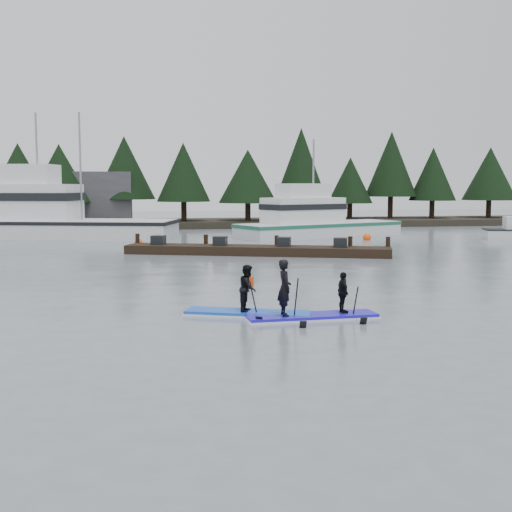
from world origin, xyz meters
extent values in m
plane|color=slate|center=(0.00, 0.00, 0.00)|extent=(160.00, 160.00, 0.00)
cube|color=#2D281E|center=(0.00, 42.00, 0.30)|extent=(70.00, 8.00, 0.60)
cube|color=#4C4C51|center=(-14.00, 44.00, 2.50)|extent=(18.00, 6.00, 5.00)
cube|color=silver|center=(-10.56, 30.76, 0.12)|extent=(18.31, 9.37, 2.35)
cube|color=white|center=(-12.60, 31.32, 2.57)|extent=(8.59, 5.49, 2.55)
cylinder|color=gray|center=(-11.41, 30.99, 5.10)|extent=(0.14, 0.14, 7.60)
cube|color=silver|center=(8.90, 28.75, 0.09)|extent=(13.40, 8.38, 1.85)
cube|color=white|center=(7.46, 28.16, 1.94)|extent=(6.41, 4.70, 1.85)
cylinder|color=gray|center=(8.30, 28.51, 4.06)|extent=(0.14, 0.14, 6.08)
cube|color=black|center=(1.93, 16.65, 0.24)|extent=(14.12, 6.60, 0.48)
sphere|color=#FF4D0C|center=(-4.36, 23.82, 0.00)|extent=(0.50, 0.50, 0.50)
sphere|color=#FF4D0C|center=(7.98, 21.18, 0.00)|extent=(0.51, 0.51, 0.51)
sphere|color=#FF4D0C|center=(11.21, 24.97, 0.00)|extent=(0.57, 0.57, 0.57)
cube|color=blue|center=(-1.22, 0.50, 0.07)|extent=(3.64, 2.12, 0.13)
imported|color=black|center=(-1.22, 0.50, 0.80)|extent=(0.70, 0.78, 1.32)
cube|color=#FF4F15|center=(-1.22, 0.50, 0.95)|extent=(0.35, 0.30, 0.32)
cylinder|color=black|center=(-1.07, 0.21, 0.34)|extent=(0.47, 0.80, 1.52)
cube|color=#1E15CC|center=(0.46, -0.26, 0.06)|extent=(3.69, 1.03, 0.13)
imported|color=black|center=(-0.34, -0.30, 0.90)|extent=(0.40, 0.58, 1.55)
cylinder|color=black|center=(-0.08, -0.50, 0.46)|extent=(0.12, 0.94, 1.59)
imported|color=black|center=(1.36, -0.22, 0.71)|extent=(0.31, 0.69, 1.15)
cylinder|color=black|center=(1.62, -0.43, 0.24)|extent=(0.12, 0.86, 1.46)
camera|label=1|loc=(-4.17, -17.23, 3.65)|focal=45.00mm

